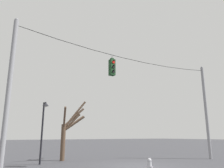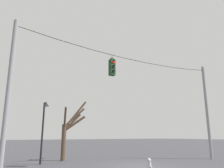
{
  "view_description": "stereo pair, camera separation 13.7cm",
  "coord_description": "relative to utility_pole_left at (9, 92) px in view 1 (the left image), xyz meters",
  "views": [
    {
      "loc": [
        -9.05,
        -11.32,
        1.84
      ],
      "look_at": [
        -1.78,
        0.22,
        5.08
      ],
      "focal_mm": 35.0,
      "sensor_mm": 36.0,
      "label": 1
    },
    {
      "loc": [
        -8.93,
        -11.39,
        1.84
      ],
      "look_at": [
        -1.78,
        0.22,
        5.08
      ],
      "focal_mm": 35.0,
      "sensor_mm": 36.0,
      "label": 2
    }
  ],
  "objects": [
    {
      "name": "fire_hydrant",
      "position": [
        6.45,
        -2.77,
        -3.57
      ],
      "size": [
        0.22,
        0.3,
        0.75
      ],
      "color": "silver",
      "rests_on": "ground_plane"
    },
    {
      "name": "ground_plane",
      "position": [
        7.76,
        -0.22,
        -3.95
      ],
      "size": [
        200.0,
        200.0,
        0.0
      ],
      "primitive_type": "plane",
      "color": "#424247"
    },
    {
      "name": "traffic_light_over_intersection",
      "position": [
        5.98,
        -0.0,
        2.27
      ],
      "size": [
        0.34,
        0.58,
        1.4
      ],
      "color": "#143819"
    },
    {
      "name": "bare_tree",
      "position": [
        5.07,
        5.07,
        -1.74
      ],
      "size": [
        2.54,
        2.14,
        4.61
      ],
      "color": "brown",
      "rests_on": "ground_plane"
    },
    {
      "name": "utility_pole_right",
      "position": [
        15.51,
        0.0,
        0.0
      ],
      "size": [
        0.24,
        0.24,
        7.92
      ],
      "color": "gray",
      "rests_on": "ground_plane"
    },
    {
      "name": "utility_pole_left",
      "position": [
        0.0,
        0.0,
        0.0
      ],
      "size": [
        0.24,
        0.24,
        7.92
      ],
      "color": "gray",
      "rests_on": "ground_plane"
    },
    {
      "name": "span_wire",
      "position": [
        7.76,
        -0.0,
        3.25
      ],
      "size": [
        15.52,
        0.03,
        0.51
      ],
      "color": "black"
    },
    {
      "name": "street_lamp",
      "position": [
        2.76,
        3.61,
        -1.05
      ],
      "size": [
        0.41,
        0.71,
        4.11
      ],
      "color": "black",
      "rests_on": "ground_plane"
    }
  ]
}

